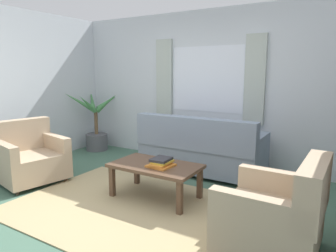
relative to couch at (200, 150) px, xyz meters
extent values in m
plane|color=#476B56|center=(-0.19, -1.57, -0.37)|extent=(6.24, 6.24, 0.00)
cube|color=silver|center=(-0.19, 0.69, 0.93)|extent=(5.32, 0.12, 2.60)
cube|color=white|center=(-0.19, 0.63, 1.08)|extent=(1.30, 0.01, 1.10)
cube|color=#B2BCB2|center=(-1.02, 0.60, 1.08)|extent=(0.32, 0.06, 1.40)
cube|color=#B2BCB2|center=(0.64, 0.60, 1.08)|extent=(0.32, 0.06, 1.40)
cube|color=tan|center=(-0.19, -1.57, -0.36)|extent=(2.67, 1.98, 0.01)
cube|color=gray|center=(0.00, 0.07, -0.12)|extent=(1.90, 0.80, 0.38)
cube|color=gray|center=(0.00, -0.25, 0.31)|extent=(1.90, 0.20, 0.48)
cube|color=gray|center=(0.87, 0.07, 0.19)|extent=(0.16, 0.80, 0.24)
cube|color=gray|center=(-0.87, 0.07, 0.19)|extent=(0.16, 0.80, 0.24)
cylinder|color=brown|center=(0.85, 0.37, -0.34)|extent=(0.06, 0.06, 0.06)
cylinder|color=brown|center=(-0.85, 0.37, -0.34)|extent=(0.06, 0.06, 0.06)
cylinder|color=brown|center=(0.85, -0.23, -0.34)|extent=(0.06, 0.06, 0.06)
cylinder|color=brown|center=(-0.85, -0.23, -0.34)|extent=(0.06, 0.06, 0.06)
cube|color=tan|center=(-1.91, -1.60, -0.13)|extent=(0.96, 0.99, 0.36)
cube|color=tan|center=(-2.23, -1.53, 0.28)|extent=(0.35, 0.86, 0.46)
cube|color=tan|center=(-1.98, -1.95, 0.16)|extent=(0.81, 0.29, 0.22)
cube|color=tan|center=(-1.83, -1.25, 0.16)|extent=(0.81, 0.29, 0.22)
cylinder|color=brown|center=(-1.67, -2.00, -0.34)|extent=(0.05, 0.05, 0.06)
cylinder|color=brown|center=(-1.52, -1.33, -0.34)|extent=(0.05, 0.05, 0.06)
cylinder|color=brown|center=(-2.29, -1.86, -0.34)|extent=(0.05, 0.05, 0.06)
cylinder|color=brown|center=(-2.15, -1.20, -0.34)|extent=(0.05, 0.05, 0.06)
cube|color=tan|center=(1.43, -1.61, -0.13)|extent=(0.82, 0.86, 0.36)
cube|color=tan|center=(1.76, -1.62, 0.28)|extent=(0.20, 0.84, 0.46)
cube|color=tan|center=(1.44, -1.25, 0.16)|extent=(0.80, 0.14, 0.22)
cube|color=tan|center=(1.42, -1.97, 0.16)|extent=(0.80, 0.14, 0.22)
cylinder|color=brown|center=(1.12, -1.26, -0.34)|extent=(0.05, 0.05, 0.06)
cylinder|color=brown|center=(1.76, -1.28, -0.34)|extent=(0.05, 0.05, 0.06)
cube|color=brown|center=(-0.07, -1.15, 0.05)|extent=(1.10, 0.64, 0.04)
cube|color=brown|center=(-0.56, -1.41, -0.17)|extent=(0.06, 0.06, 0.40)
cube|color=brown|center=(0.42, -1.41, -0.17)|extent=(0.06, 0.06, 0.40)
cube|color=brown|center=(-0.56, -0.89, -0.17)|extent=(0.06, 0.06, 0.40)
cube|color=brown|center=(0.42, -0.89, -0.17)|extent=(0.06, 0.06, 0.40)
cube|color=orange|center=(0.03, -1.19, 0.08)|extent=(0.30, 0.31, 0.02)
cube|color=orange|center=(0.03, -1.19, 0.11)|extent=(0.21, 0.31, 0.02)
cube|color=gold|center=(0.05, -1.17, 0.13)|extent=(0.20, 0.26, 0.02)
cube|color=#2D2D33|center=(0.03, -1.17, 0.16)|extent=(0.22, 0.26, 0.03)
cylinder|color=#56565B|center=(-2.42, 0.23, -0.20)|extent=(0.43, 0.43, 0.33)
cylinder|color=brown|center=(-2.42, 0.23, 0.19)|extent=(0.07, 0.07, 0.45)
cone|color=#47894C|center=(-2.14, 0.26, 0.61)|extent=(0.52, 0.15, 0.42)
cone|color=#47894C|center=(-2.30, 0.50, 0.62)|extent=(0.26, 0.55, 0.39)
cone|color=#47894C|center=(-2.69, 0.41, 0.64)|extent=(0.52, 0.45, 0.44)
cone|color=#47894C|center=(-2.63, 0.01, 0.63)|extent=(0.42, 0.50, 0.45)
cone|color=#47894C|center=(-2.36, -0.03, 0.60)|extent=(0.18, 0.50, 0.42)
camera|label=1|loc=(1.95, -4.19, 1.21)|focal=32.55mm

